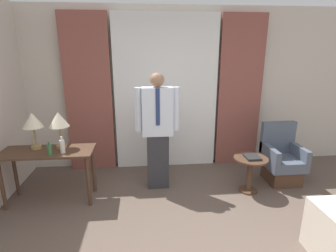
{
  "coord_description": "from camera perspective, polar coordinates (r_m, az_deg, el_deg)",
  "views": [
    {
      "loc": [
        -0.39,
        -1.71,
        2.0
      ],
      "look_at": [
        -0.06,
        1.73,
        1.0
      ],
      "focal_mm": 28.0,
      "sensor_mm": 36.0,
      "label": 1
    }
  ],
  "objects": [
    {
      "name": "wall_back",
      "position": [
        4.56,
        -0.55,
        7.98
      ],
      "size": [
        10.0,
        0.06,
        2.7
      ],
      "color": "beige",
      "rests_on": "ground_plane"
    },
    {
      "name": "curtain_sheer_center",
      "position": [
        4.44,
        -0.4,
        6.98
      ],
      "size": [
        1.72,
        0.06,
        2.58
      ],
      "color": "white",
      "rests_on": "ground_plane"
    },
    {
      "name": "curtain_drape_left",
      "position": [
        4.51,
        -16.91,
        6.43
      ],
      "size": [
        0.75,
        0.06,
        2.58
      ],
      "color": "brown",
      "rests_on": "ground_plane"
    },
    {
      "name": "curtain_drape_right",
      "position": [
        4.72,
        15.35,
        6.97
      ],
      "size": [
        0.75,
        0.06,
        2.58
      ],
      "color": "brown",
      "rests_on": "ground_plane"
    },
    {
      "name": "desk",
      "position": [
        3.85,
        -24.65,
        -6.55
      ],
      "size": [
        1.2,
        0.49,
        0.73
      ],
      "color": "#4C3323",
      "rests_on": "ground_plane"
    },
    {
      "name": "table_lamp_left",
      "position": [
        3.84,
        -27.39,
        0.84
      ],
      "size": [
        0.26,
        0.26,
        0.49
      ],
      "color": "#9E7F47",
      "rests_on": "desk"
    },
    {
      "name": "table_lamp_right",
      "position": [
        3.73,
        -22.7,
        1.0
      ],
      "size": [
        0.26,
        0.26,
        0.49
      ],
      "color": "#9E7F47",
      "rests_on": "desk"
    },
    {
      "name": "bottle_near_edge",
      "position": [
        3.62,
        -22.02,
        -4.09
      ],
      "size": [
        0.06,
        0.06,
        0.22
      ],
      "color": "silver",
      "rests_on": "desk"
    },
    {
      "name": "bottle_by_lamp",
      "position": [
        3.62,
        -24.37,
        -4.72
      ],
      "size": [
        0.06,
        0.06,
        0.17
      ],
      "color": "#336638",
      "rests_on": "desk"
    },
    {
      "name": "person",
      "position": [
        3.75,
        -2.29,
        -0.36
      ],
      "size": [
        0.63,
        0.21,
        1.71
      ],
      "color": "#2D2D33",
      "rests_on": "ground_plane"
    },
    {
      "name": "armchair",
      "position": [
        4.51,
        23.45,
        -6.91
      ],
      "size": [
        0.54,
        0.57,
        0.91
      ],
      "color": "#4C3323",
      "rests_on": "ground_plane"
    },
    {
      "name": "side_table",
      "position": [
        4.0,
        17.41,
        -8.83
      ],
      "size": [
        0.48,
        0.48,
        0.53
      ],
      "color": "#4C3323",
      "rests_on": "ground_plane"
    },
    {
      "name": "book",
      "position": [
        3.92,
        17.84,
        -6.44
      ],
      "size": [
        0.2,
        0.23,
        0.03
      ],
      "color": "black",
      "rests_on": "side_table"
    }
  ]
}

